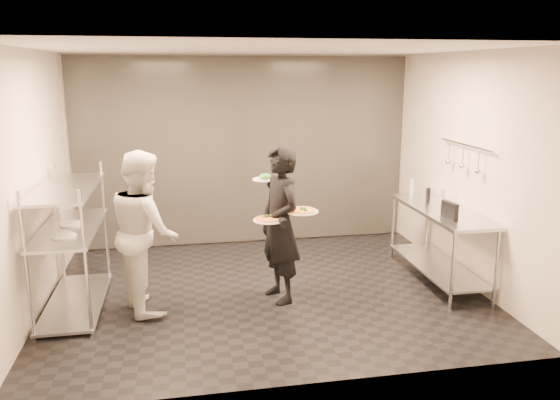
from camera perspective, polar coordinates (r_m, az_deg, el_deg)
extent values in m
cube|color=black|center=(6.60, -1.48, -9.55)|extent=(5.00, 4.00, 0.00)
cube|color=silver|center=(6.07, -1.64, 15.55)|extent=(5.00, 4.00, 0.00)
cube|color=beige|center=(8.14, -3.77, 5.12)|extent=(5.00, 0.00, 2.80)
cube|color=beige|center=(4.27, 2.65, -2.57)|extent=(5.00, 0.00, 2.80)
cube|color=beige|center=(6.31, -24.61, 1.46)|extent=(0.00, 4.00, 2.80)
cube|color=beige|center=(7.02, 19.08, 3.05)|extent=(0.00, 4.00, 2.80)
cube|color=silver|center=(8.11, -3.74, 5.09)|extent=(4.90, 0.04, 2.74)
cylinder|color=#B6B9BE|center=(5.73, -24.99, -6.46)|extent=(0.04, 0.04, 1.50)
cylinder|color=#B6B9BE|center=(7.16, -22.05, -2.33)|extent=(0.04, 0.04, 1.50)
cylinder|color=#B6B9BE|center=(5.62, -19.63, -6.35)|extent=(0.04, 0.04, 1.50)
cylinder|color=#B6B9BE|center=(7.07, -17.77, -2.17)|extent=(0.04, 0.04, 1.50)
cube|color=#B2B7BD|center=(6.62, -20.48, -9.89)|extent=(0.60, 1.60, 0.03)
cube|color=#B2B7BD|center=(6.34, -21.10, -2.81)|extent=(0.60, 1.60, 0.03)
cube|color=#B2B7BD|center=(6.24, -21.45, 1.17)|extent=(0.60, 1.60, 0.03)
cylinder|color=white|center=(6.01, -21.71, -3.50)|extent=(0.26, 0.26, 0.01)
cylinder|color=white|center=(6.43, -20.97, -2.35)|extent=(0.26, 0.26, 0.01)
cylinder|color=#B6B9BE|center=(6.26, 17.60, -7.09)|extent=(0.04, 0.04, 0.90)
cylinder|color=#B6B9BE|center=(7.73, 11.68, -2.80)|extent=(0.04, 0.04, 0.90)
cylinder|color=#B6B9BE|center=(6.51, 21.68, -6.61)|extent=(0.04, 0.04, 0.90)
cylinder|color=#B6B9BE|center=(7.94, 15.16, -2.57)|extent=(0.04, 0.04, 0.90)
cube|color=#B2B7BD|center=(7.18, 16.09, -6.61)|extent=(0.57, 1.71, 0.03)
cube|color=#B2B7BD|center=(6.97, 16.48, -1.04)|extent=(0.60, 1.80, 0.04)
cylinder|color=#B6B9BE|center=(6.94, 18.84, 5.48)|extent=(0.02, 1.20, 0.02)
cylinder|color=#B6B9BE|center=(6.65, 20.06, 3.93)|extent=(0.01, 0.01, 0.22)
sphere|color=#B6B9BE|center=(6.67, 19.97, 2.83)|extent=(0.07, 0.07, 0.07)
cylinder|color=#B6B9BE|center=(6.95, 18.61, 4.42)|extent=(0.01, 0.01, 0.22)
sphere|color=#B6B9BE|center=(6.97, 18.53, 3.37)|extent=(0.07, 0.07, 0.07)
cylinder|color=#B6B9BE|center=(7.25, 17.29, 4.87)|extent=(0.01, 0.01, 0.22)
sphere|color=#B6B9BE|center=(7.27, 17.22, 3.86)|extent=(0.07, 0.07, 0.07)
imported|color=black|center=(6.11, 0.00, -2.60)|extent=(0.60, 0.75, 1.78)
imported|color=silver|center=(6.08, -13.98, -3.18)|extent=(0.89, 1.01, 1.76)
cylinder|color=white|center=(5.89, -1.21, -2.11)|extent=(0.33, 0.33, 0.01)
cylinder|color=gold|center=(5.89, -1.21, -2.00)|extent=(0.29, 0.29, 0.02)
cylinder|color=#C3461A|center=(5.89, -1.21, -1.91)|extent=(0.26, 0.26, 0.01)
sphere|color=#205613|center=(5.89, -1.21, -1.83)|extent=(0.04, 0.04, 0.04)
cylinder|color=white|center=(5.91, 2.33, -1.21)|extent=(0.35, 0.35, 0.01)
cylinder|color=gold|center=(5.90, 2.33, -1.09)|extent=(0.31, 0.31, 0.02)
cylinder|color=#C3461A|center=(5.90, 2.33, -1.00)|extent=(0.27, 0.27, 0.01)
sphere|color=#205613|center=(5.90, 2.33, -0.92)|extent=(0.04, 0.04, 0.04)
cylinder|color=white|center=(6.22, -1.57, 2.18)|extent=(0.29, 0.29, 0.01)
ellipsoid|color=#1D6218|center=(6.21, -1.58, 2.49)|extent=(0.13, 0.13, 0.07)
cube|color=black|center=(6.51, 17.30, -1.03)|extent=(0.08, 0.27, 0.19)
cylinder|color=gray|center=(7.63, 13.63, 1.36)|extent=(0.06, 0.06, 0.22)
cylinder|color=gray|center=(7.20, 16.55, 0.42)|extent=(0.06, 0.06, 0.20)
cylinder|color=black|center=(7.22, 15.22, 0.48)|extent=(0.06, 0.06, 0.19)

